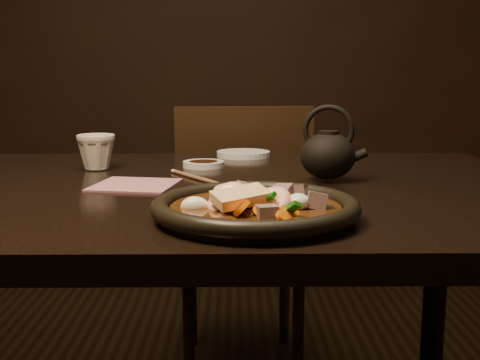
{
  "coord_description": "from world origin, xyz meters",
  "views": [
    {
      "loc": [
        0.19,
        -1.12,
        0.95
      ],
      "look_at": [
        0.2,
        -0.24,
        0.8
      ],
      "focal_mm": 45.0,
      "sensor_mm": 36.0,
      "label": 1
    }
  ],
  "objects_px": {
    "chair": "(242,233)",
    "plate": "(255,209)",
    "table": "(132,224)",
    "tea_cup": "(96,151)",
    "teapot": "(328,153)"
  },
  "relations": [
    {
      "from": "chair",
      "to": "teapot",
      "type": "distance_m",
      "value": 0.75
    },
    {
      "from": "tea_cup",
      "to": "teapot",
      "type": "xyz_separation_m",
      "value": [
        0.48,
        -0.14,
        0.01
      ]
    },
    {
      "from": "tea_cup",
      "to": "chair",
      "type": "bearing_deg",
      "value": 57.68
    },
    {
      "from": "table",
      "to": "plate",
      "type": "relative_size",
      "value": 5.37
    },
    {
      "from": "table",
      "to": "teapot",
      "type": "height_order",
      "value": "teapot"
    },
    {
      "from": "table",
      "to": "tea_cup",
      "type": "bearing_deg",
      "value": 120.09
    },
    {
      "from": "chair",
      "to": "plate",
      "type": "xyz_separation_m",
      "value": [
        0.0,
        -0.97,
        0.29
      ]
    },
    {
      "from": "chair",
      "to": "teapot",
      "type": "bearing_deg",
      "value": 101.21
    },
    {
      "from": "table",
      "to": "tea_cup",
      "type": "xyz_separation_m",
      "value": [
        -0.1,
        0.18,
        0.12
      ]
    },
    {
      "from": "plate",
      "to": "tea_cup",
      "type": "height_order",
      "value": "tea_cup"
    },
    {
      "from": "plate",
      "to": "teapot",
      "type": "xyz_separation_m",
      "value": [
        0.15,
        0.32,
        0.04
      ]
    },
    {
      "from": "table",
      "to": "teapot",
      "type": "bearing_deg",
      "value": 5.05
    },
    {
      "from": "chair",
      "to": "plate",
      "type": "height_order",
      "value": "chair"
    },
    {
      "from": "chair",
      "to": "table",
      "type": "bearing_deg",
      "value": 69.77
    },
    {
      "from": "table",
      "to": "plate",
      "type": "xyz_separation_m",
      "value": [
        0.23,
        -0.28,
        0.09
      ]
    }
  ]
}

